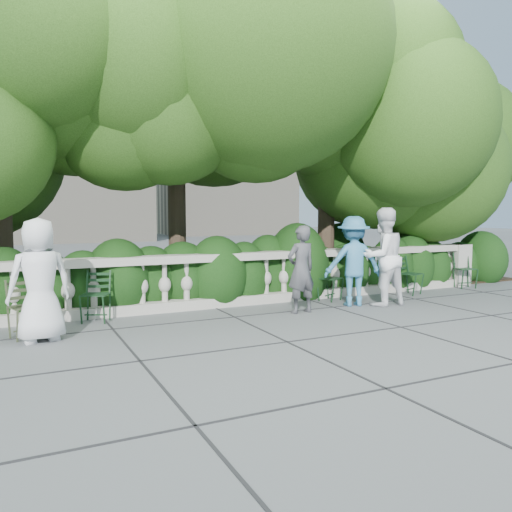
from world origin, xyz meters
name	(u,v)px	position (x,y,z in m)	size (l,w,h in m)	color
ground	(284,324)	(0.00, 0.00, 0.00)	(90.00, 90.00, 0.00)	#53555B
balustrade	(238,280)	(0.00, 1.80, 0.49)	(12.00, 0.44, 1.00)	#9E998E
shrub_hedge	(215,296)	(0.00, 3.00, 0.00)	(15.00, 2.60, 1.70)	black
tree_canopy	(240,110)	(0.69, 3.19, 3.96)	(15.04, 6.52, 6.78)	#3F3023
chair_c	(93,324)	(-2.71, 1.30, 0.00)	(0.44, 0.48, 0.84)	black
chair_d	(336,301)	(1.91, 1.30, 0.00)	(0.44, 0.48, 0.84)	black
chair_e	(417,295)	(3.89, 1.16, 0.00)	(0.44, 0.48, 0.84)	black
chair_f	(469,289)	(5.60, 1.30, 0.00)	(0.44, 0.48, 0.84)	black
chair_weathered	(31,340)	(-3.63, 0.65, 0.00)	(0.44, 0.48, 0.84)	black
person_businessman	(40,280)	(-3.50, 0.51, 0.85)	(0.83, 0.54, 1.69)	white
person_woman_grey	(301,269)	(0.70, 0.64, 0.77)	(0.56, 0.37, 1.54)	#424247
person_casual_man	(383,257)	(2.47, 0.59, 0.92)	(0.90, 0.70, 1.85)	white
person_older_blue	(353,261)	(1.95, 0.81, 0.85)	(1.09, 0.63, 1.69)	teal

